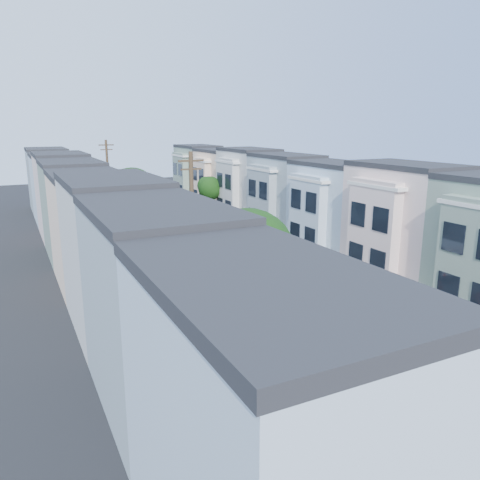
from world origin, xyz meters
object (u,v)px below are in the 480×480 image
at_px(utility_pole_near, 193,233).
at_px(parked_right_b, 360,288).
at_px(tree_e, 104,187).
at_px(parked_right_c, 247,236).
at_px(parked_right_a, 449,327).
at_px(fedex_truck, 308,272).
at_px(parked_right_d, 203,217).
at_px(tree_c, 169,220).
at_px(tree_far_r, 209,189).
at_px(tree_a, 369,354).
at_px(tree_b, 246,257).
at_px(parked_left_c, 211,295).
at_px(utility_pole_far, 109,186).
at_px(parked_left_b, 318,381).
at_px(parked_left_d, 161,255).
at_px(tree_d, 132,194).
at_px(lead_sedan, 244,247).

relative_size(utility_pole_near, parked_right_b, 2.46).
distance_m(tree_e, parked_right_b, 34.08).
bearing_deg(parked_right_c, parked_right_a, -91.19).
relative_size(fedex_truck, parked_right_d, 1.20).
distance_m(tree_c, tree_far_r, 27.58).
relative_size(tree_a, tree_e, 0.93).
height_order(tree_b, parked_right_d, tree_b).
bearing_deg(tree_e, tree_a, -90.00).
bearing_deg(parked_left_c, tree_b, -99.47).
xyz_separation_m(utility_pole_near, utility_pole_far, (0.00, 26.00, 0.00)).
height_order(tree_far_r, parked_right_d, tree_far_r).
distance_m(parked_left_b, parked_right_d, 39.09).
bearing_deg(fedex_truck, utility_pole_far, 105.91).
bearing_deg(tree_far_r, parked_right_d, -128.08).
distance_m(utility_pole_far, parked_left_d, 15.06).
bearing_deg(tree_a, parked_left_d, 87.11).
xyz_separation_m(tree_a, parked_right_a, (11.20, 5.87, -3.72)).
bearing_deg(tree_far_r, parked_right_b, -93.61).
xyz_separation_m(tree_e, parked_left_c, (1.40, -28.62, -4.03)).
bearing_deg(tree_far_r, fedex_truck, -99.42).
xyz_separation_m(tree_a, parked_right_d, (11.20, 42.37, -3.75)).
xyz_separation_m(tree_c, tree_d, (-0.00, 10.93, 0.48)).
bearing_deg(fedex_truck, lead_sedan, 85.04).
bearing_deg(tree_a, tree_d, 90.00).
relative_size(tree_d, utility_pole_near, 0.80).
xyz_separation_m(tree_c, tree_e, (0.00, 24.48, -0.42)).
distance_m(tree_b, tree_far_r, 38.48).
bearing_deg(parked_right_d, parked_left_d, -119.33).
distance_m(tree_c, parked_right_d, 24.77).
height_order(utility_pole_far, lead_sedan, utility_pole_far).
xyz_separation_m(tree_c, parked_right_b, (11.20, -7.45, -4.48)).
bearing_deg(parked_right_a, parked_right_d, 85.57).
relative_size(parked_right_c, parked_right_d, 0.83).
bearing_deg(parked_right_d, tree_e, 170.33).
distance_m(lead_sedan, parked_left_b, 23.63).
bearing_deg(tree_a, tree_b, 90.00).
distance_m(tree_b, fedex_truck, 11.32).
xyz_separation_m(utility_pole_far, parked_left_d, (1.40, -14.31, -4.47)).
distance_m(tree_c, fedex_truck, 10.46).
distance_m(tree_b, utility_pole_far, 33.29).
height_order(tree_b, parked_right_c, tree_b).
height_order(tree_a, parked_left_c, tree_a).
bearing_deg(utility_pole_near, parked_right_d, 66.91).
distance_m(utility_pole_far, parked_right_d, 12.06).
height_order(tree_a, parked_left_d, tree_a).
xyz_separation_m(tree_b, parked_left_d, (1.40, 18.98, -4.78)).
height_order(tree_e, parked_left_d, tree_e).
height_order(tree_d, utility_pole_far, utility_pole_far).
height_order(parked_right_a, parked_right_d, parked_right_a).
bearing_deg(fedex_truck, parked_right_a, -74.61).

